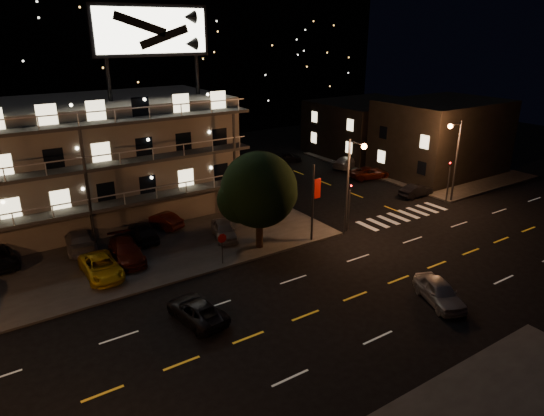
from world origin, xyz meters
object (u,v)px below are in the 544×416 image
tree (258,192)px  lot_car_2 (101,267)px  lot_car_7 (80,240)px  side_car_0 (416,191)px  road_car_west (196,310)px  road_car_east (439,292)px  lot_car_4 (224,230)px

tree → lot_car_2: (-11.52, 1.95, -3.83)m
lot_car_7 → side_car_0: size_ratio=1.36×
road_car_west → side_car_0: bearing=-171.5°
road_car_east → road_car_west: size_ratio=0.96×
lot_car_7 → road_car_west: bearing=110.7°
side_car_0 → tree: bearing=95.0°
road_car_east → road_car_west: bearing=175.7°
lot_car_2 → tree: bearing=-9.2°
lot_car_4 → lot_car_7: 11.10m
lot_car_4 → side_car_0: lot_car_4 is taller
lot_car_7 → road_car_east: (16.85, -20.28, -0.17)m
lot_car_7 → lot_car_4: bearing=164.2°
road_car_west → road_car_east: bearing=146.4°
tree → lot_car_4: size_ratio=1.89×
tree → lot_car_7: 14.28m
lot_car_2 → lot_car_7: bearing=92.3°
road_car_west → lot_car_7: bearing=-83.4°
lot_car_4 → road_car_west: lot_car_4 is taller
tree → lot_car_4: (-1.45, 3.03, -3.82)m
road_car_west → lot_car_4: bearing=-133.6°
lot_car_2 → road_car_east: 22.39m
tree → road_car_east: size_ratio=1.76×
tree → lot_car_2: size_ratio=1.57×
lot_car_4 → road_car_west: 11.62m
tree → side_car_0: (20.03, 1.70, -4.02)m
tree → road_car_east: 14.51m
lot_car_7 → road_car_east: lot_car_7 is taller
lot_car_2 → side_car_0: size_ratio=1.26×
lot_car_2 → lot_car_7: (-0.17, 5.34, 0.09)m
tree → road_car_east: bearing=-68.4°
side_car_0 → lot_car_4: bearing=86.6°
lot_car_4 → road_car_east: lot_car_4 is taller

